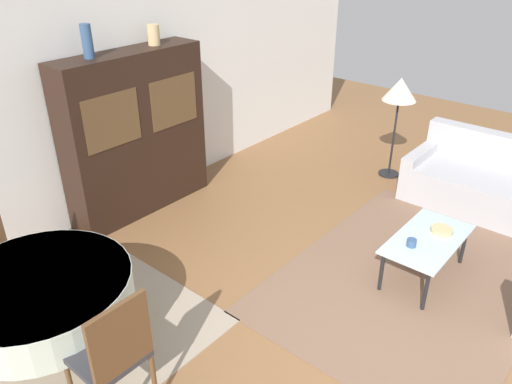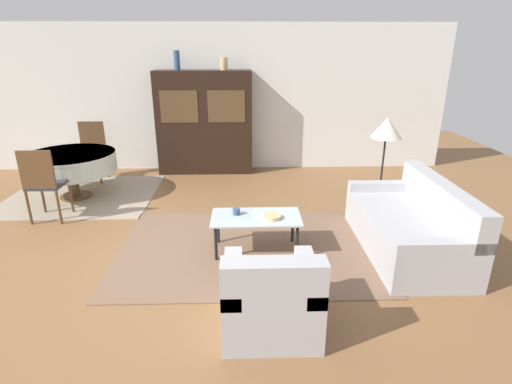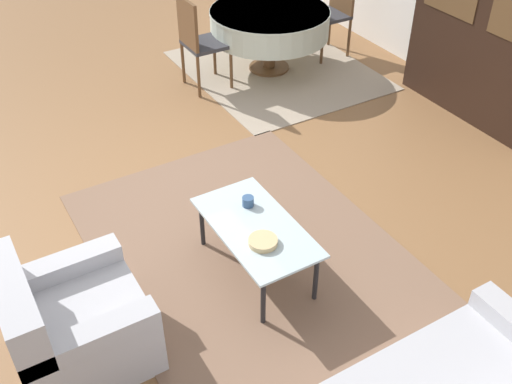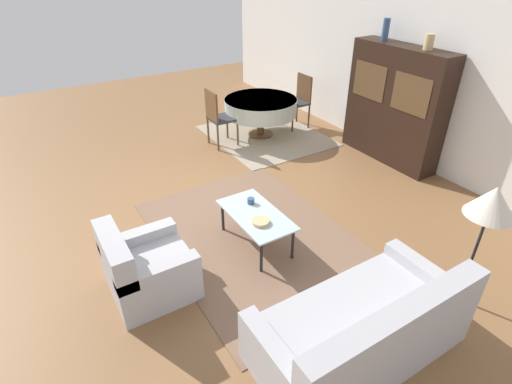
{
  "view_description": "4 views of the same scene",
  "coord_description": "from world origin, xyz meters",
  "px_view_note": "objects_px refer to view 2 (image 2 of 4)",
  "views": [
    {
      "loc": [
        -2.82,
        -1.14,
        3.05
      ],
      "look_at": [
        0.2,
        1.4,
        0.95
      ],
      "focal_mm": 35.0,
      "sensor_mm": 36.0,
      "label": 1
    },
    {
      "loc": [
        1.14,
        -4.08,
        2.33
      ],
      "look_at": [
        1.26,
        0.16,
        0.75
      ],
      "focal_mm": 28.0,
      "sensor_mm": 36.0,
      "label": 2
    },
    {
      "loc": [
        4.04,
        -1.47,
        3.24
      ],
      "look_at": [
        1.26,
        0.16,
        0.75
      ],
      "focal_mm": 42.0,
      "sensor_mm": 36.0,
      "label": 3
    },
    {
      "loc": [
        4.59,
        -1.89,
        3.12
      ],
      "look_at": [
        1.26,
        0.16,
        0.75
      ],
      "focal_mm": 28.0,
      "sensor_mm": 36.0,
      "label": 4
    }
  ],
  "objects_px": {
    "dining_chair_near": "(43,181)",
    "vase_tall": "(177,60)",
    "armchair": "(271,298)",
    "dining_chair_far": "(91,148)",
    "display_cabinet": "(205,123)",
    "dining_table": "(71,163)",
    "couch": "(410,227)",
    "cup": "(236,212)",
    "coffee_table": "(256,220)",
    "floor_lamp": "(386,131)",
    "bowl": "(272,217)",
    "vase_short": "(224,64)"
  },
  "relations": [
    {
      "from": "coffee_table",
      "to": "vase_tall",
      "type": "height_order",
      "value": "vase_tall"
    },
    {
      "from": "floor_lamp",
      "to": "dining_chair_near",
      "type": "bearing_deg",
      "value": -175.63
    },
    {
      "from": "dining_table",
      "to": "vase_short",
      "type": "relative_size",
      "value": 6.24
    },
    {
      "from": "dining_chair_far",
      "to": "vase_tall",
      "type": "distance_m",
      "value": 2.17
    },
    {
      "from": "armchair",
      "to": "dining_table",
      "type": "height_order",
      "value": "armchair"
    },
    {
      "from": "vase_short",
      "to": "display_cabinet",
      "type": "bearing_deg",
      "value": -179.86
    },
    {
      "from": "armchair",
      "to": "vase_short",
      "type": "bearing_deg",
      "value": 97.0
    },
    {
      "from": "cup",
      "to": "vase_short",
      "type": "bearing_deg",
      "value": 94.54
    },
    {
      "from": "coffee_table",
      "to": "floor_lamp",
      "type": "bearing_deg",
      "value": 34.66
    },
    {
      "from": "coffee_table",
      "to": "bowl",
      "type": "relative_size",
      "value": 5.09
    },
    {
      "from": "vase_short",
      "to": "cup",
      "type": "bearing_deg",
      "value": -85.46
    },
    {
      "from": "couch",
      "to": "display_cabinet",
      "type": "relative_size",
      "value": 1.0
    },
    {
      "from": "armchair",
      "to": "vase_tall",
      "type": "height_order",
      "value": "vase_tall"
    },
    {
      "from": "dining_table",
      "to": "bowl",
      "type": "distance_m",
      "value": 3.6
    },
    {
      "from": "couch",
      "to": "armchair",
      "type": "relative_size",
      "value": 2.3
    },
    {
      "from": "armchair",
      "to": "dining_chair_far",
      "type": "relative_size",
      "value": 0.8
    },
    {
      "from": "vase_tall",
      "to": "cup",
      "type": "bearing_deg",
      "value": -71.07
    },
    {
      "from": "cup",
      "to": "dining_table",
      "type": "bearing_deg",
      "value": 145.66
    },
    {
      "from": "dining_chair_far",
      "to": "dining_table",
      "type": "bearing_deg",
      "value": 90.0
    },
    {
      "from": "dining_chair_near",
      "to": "vase_tall",
      "type": "bearing_deg",
      "value": 55.56
    },
    {
      "from": "dining_chair_far",
      "to": "vase_short",
      "type": "height_order",
      "value": "vase_short"
    },
    {
      "from": "dining_chair_far",
      "to": "cup",
      "type": "bearing_deg",
      "value": 134.12
    },
    {
      "from": "couch",
      "to": "bowl",
      "type": "distance_m",
      "value": 1.65
    },
    {
      "from": "dining_table",
      "to": "dining_chair_far",
      "type": "relative_size",
      "value": 1.34
    },
    {
      "from": "coffee_table",
      "to": "bowl",
      "type": "xyz_separation_m",
      "value": [
        0.19,
        -0.05,
        0.06
      ]
    },
    {
      "from": "dining_chair_near",
      "to": "vase_short",
      "type": "bearing_deg",
      "value": 43.55
    },
    {
      "from": "dining_table",
      "to": "floor_lamp",
      "type": "distance_m",
      "value": 4.82
    },
    {
      "from": "dining_table",
      "to": "couch",
      "type": "bearing_deg",
      "value": -22.0
    },
    {
      "from": "couch",
      "to": "vase_tall",
      "type": "xyz_separation_m",
      "value": [
        -3.13,
        3.24,
        1.76
      ]
    },
    {
      "from": "dining_chair_far",
      "to": "vase_tall",
      "type": "height_order",
      "value": "vase_tall"
    },
    {
      "from": "display_cabinet",
      "to": "dining_table",
      "type": "distance_m",
      "value": 2.43
    },
    {
      "from": "bowl",
      "to": "cup",
      "type": "bearing_deg",
      "value": 163.79
    },
    {
      "from": "armchair",
      "to": "display_cabinet",
      "type": "bearing_deg",
      "value": 101.7
    },
    {
      "from": "armchair",
      "to": "display_cabinet",
      "type": "distance_m",
      "value": 4.74
    },
    {
      "from": "dining_table",
      "to": "coffee_table",
      "type": "bearing_deg",
      "value": -33.08
    },
    {
      "from": "display_cabinet",
      "to": "floor_lamp",
      "type": "bearing_deg",
      "value": -34.51
    },
    {
      "from": "dining_table",
      "to": "vase_short",
      "type": "bearing_deg",
      "value": 29.51
    },
    {
      "from": "cup",
      "to": "vase_tall",
      "type": "distance_m",
      "value": 3.67
    },
    {
      "from": "bowl",
      "to": "vase_tall",
      "type": "xyz_separation_m",
      "value": [
        -1.49,
        3.26,
        1.59
      ]
    },
    {
      "from": "dining_chair_near",
      "to": "floor_lamp",
      "type": "distance_m",
      "value": 4.8
    },
    {
      "from": "dining_chair_near",
      "to": "vase_tall",
      "type": "distance_m",
      "value": 3.11
    },
    {
      "from": "cup",
      "to": "display_cabinet",
      "type": "bearing_deg",
      "value": 101.46
    },
    {
      "from": "coffee_table",
      "to": "dining_chair_far",
      "type": "height_order",
      "value": "dining_chair_far"
    },
    {
      "from": "armchair",
      "to": "floor_lamp",
      "type": "xyz_separation_m",
      "value": [
        1.81,
        2.7,
        0.86
      ]
    },
    {
      "from": "display_cabinet",
      "to": "cup",
      "type": "distance_m",
      "value": 3.24
    },
    {
      "from": "dining_chair_near",
      "to": "bowl",
      "type": "bearing_deg",
      "value": -18.21
    },
    {
      "from": "armchair",
      "to": "floor_lamp",
      "type": "height_order",
      "value": "floor_lamp"
    },
    {
      "from": "vase_tall",
      "to": "vase_short",
      "type": "height_order",
      "value": "vase_tall"
    },
    {
      "from": "dining_chair_far",
      "to": "floor_lamp",
      "type": "relative_size",
      "value": 0.76
    },
    {
      "from": "couch",
      "to": "cup",
      "type": "xyz_separation_m",
      "value": [
        -2.05,
        0.1,
        0.19
      ]
    }
  ]
}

